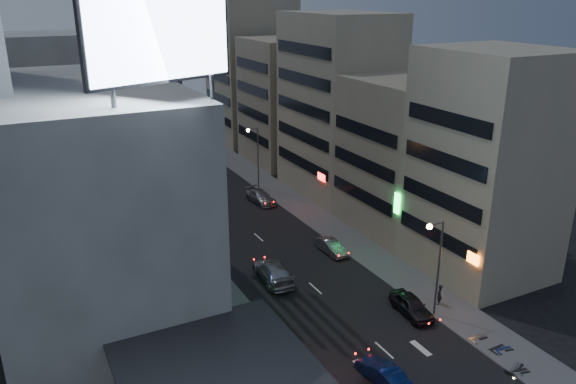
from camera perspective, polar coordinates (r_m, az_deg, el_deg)
ground at (r=40.00m, az=13.31°, el=-18.36°), size 180.00×180.00×0.00m
sidewalk_left at (r=60.04m, az=-11.59°, el=-4.51°), size 4.00×120.00×0.12m
sidewalk_right at (r=65.56m, az=1.95°, el=-1.97°), size 4.00×120.00×0.12m
white_building at (r=46.07m, az=-19.66°, el=-0.89°), size 14.00×24.00×18.00m
shophouse_near at (r=51.81m, az=19.56°, el=2.54°), size 10.00×11.00×20.00m
shophouse_mid at (r=60.74m, az=11.94°, el=3.74°), size 11.00×12.00×16.00m
shophouse_far at (r=70.05m, az=5.12°, el=8.73°), size 10.00×14.00×22.00m
far_left_a at (r=69.95m, az=-21.55°, el=6.57°), size 11.00×10.00×20.00m
far_left_b at (r=83.11m, az=-22.72°, el=6.56°), size 12.00×10.00×15.00m
far_right_a at (r=83.50m, az=-0.13°, el=9.20°), size 11.00×12.00×18.00m
far_right_b at (r=95.76m, az=-3.75°, el=12.34°), size 12.00×12.00×24.00m
billboard at (r=34.37m, az=-12.80°, el=14.82°), size 9.52×3.75×6.20m
street_lamp_right_near at (r=44.40m, az=14.79°, el=-6.24°), size 1.60×0.44×8.02m
street_lamp_left at (r=51.48m, az=-7.28°, el=-2.03°), size 1.60×0.44×8.02m
street_lamp_right_far at (r=71.50m, az=-3.37°, el=4.36°), size 1.60×0.44×8.02m
parked_car_right_near at (r=46.50m, az=12.44°, el=-11.20°), size 2.23×4.69×1.55m
parked_car_right_mid at (r=55.47m, az=4.38°, el=-5.56°), size 1.53×4.06×1.32m
parked_car_left at (r=62.82m, az=-9.35°, el=-2.49°), size 2.85×5.92×1.63m
parked_car_right_far at (r=68.25m, az=-2.82°, el=-0.48°), size 2.51×5.24×1.47m
road_car_blue at (r=39.18m, az=9.60°, el=-17.70°), size 1.90×4.31×1.38m
road_car_silver at (r=50.26m, az=-1.51°, el=-8.09°), size 2.91×6.08×1.71m
person at (r=48.12m, az=15.12°, el=-10.02°), size 0.76×0.70×1.75m
scooter_black_a at (r=42.91m, az=23.09°, el=-15.46°), size 1.06×2.05×1.19m
scooter_silver_a at (r=43.24m, az=22.25°, el=-15.02°), size 1.39×2.09×1.22m
scooter_blue at (r=44.72m, az=21.67°, el=-13.73°), size 0.98×2.00×1.17m
scooter_black_b at (r=44.74m, az=20.97°, el=-13.56°), size 0.76×2.06×1.24m
scooter_silver_b at (r=45.37m, az=19.25°, el=-12.83°), size 0.79×2.07×1.24m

